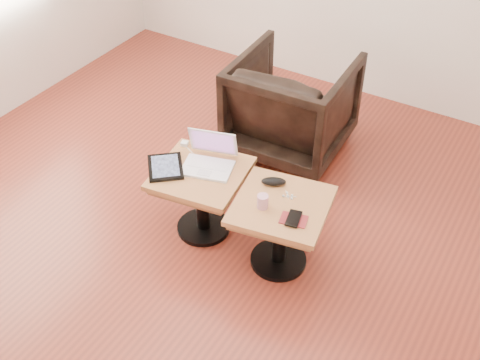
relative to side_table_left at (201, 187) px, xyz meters
The scene contains 11 objects.
room_shell 1.02m from the side_table_left, 48.43° to the right, with size 4.52×4.52×2.71m.
side_table_left is the anchor object (origin of this frame).
side_table_right 0.54m from the side_table_left, ahead, with size 0.60×0.60×0.47m.
laptop 0.18m from the side_table_left, 82.58° to the left, with size 0.35×0.33×0.20m.
tablet 0.25m from the side_table_left, 157.21° to the right, with size 0.32×0.32×0.02m.
charging_adapter 0.31m from the side_table_left, 144.48° to the left, with size 0.04×0.04×0.02m, color white.
glasses_case 0.46m from the side_table_left, 15.38° to the left, with size 0.14×0.06×0.04m, color black.
striped_cup 0.50m from the side_table_left, 10.14° to the right, with size 0.06×0.06×0.08m, color #CA477C.
earbuds_tangle 0.56m from the side_table_left, ahead, with size 0.07×0.05×0.01m.
phone_on_sleeve 0.68m from the side_table_left, ahead, with size 0.16×0.14×0.02m.
armchair 1.07m from the side_table_left, 86.85° to the left, with size 0.78×0.80×0.73m, color black.
Camera 1 is at (1.48, -2.08, 2.68)m, focal length 45.00 mm.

